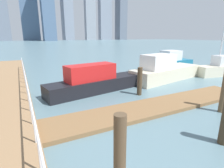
{
  "coord_description": "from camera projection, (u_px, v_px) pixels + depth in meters",
  "views": [
    {
      "loc": [
        -3.3,
        1.87,
        3.66
      ],
      "look_at": [
        0.9,
        10.05,
        1.19
      ],
      "focal_mm": 28.81,
      "sensor_mm": 36.0,
      "label": 1
    }
  ],
  "objects": [
    {
      "name": "ground_plane",
      "position": [
        59.0,
        74.0,
        17.99
      ],
      "size": [
        300.0,
        300.0,
        0.0
      ],
      "primitive_type": "plane",
      "color": "slate"
    },
    {
      "name": "floating_dock",
      "position": [
        156.0,
        106.0,
        9.41
      ],
      "size": [
        12.53,
        2.0,
        0.18
      ],
      "primitive_type": "cube",
      "color": "olive",
      "rests_on": "ground_plane"
    },
    {
      "name": "boardwalk_railing",
      "position": [
        29.0,
        98.0,
        7.28
      ],
      "size": [
        0.06,
        26.88,
        1.08
      ],
      "color": "white",
      "rests_on": "boardwalk"
    },
    {
      "name": "dock_piling_0",
      "position": [
        120.0,
        166.0,
        3.6
      ],
      "size": [
        0.25,
        0.25,
        2.26
      ],
      "primitive_type": "cylinder",
      "color": "brown",
      "rests_on": "ground_plane"
    },
    {
      "name": "dock_piling_2",
      "position": [
        140.0,
        81.0,
        11.32
      ],
      "size": [
        0.3,
        0.3,
        1.78
      ],
      "primitive_type": "cylinder",
      "color": "#473826",
      "rests_on": "ground_plane"
    },
    {
      "name": "dock_piling_3",
      "position": [
        224.0,
        88.0,
        8.64
      ],
      "size": [
        0.26,
        0.26,
        2.49
      ],
      "primitive_type": "cylinder",
      "color": "brown",
      "rests_on": "ground_plane"
    },
    {
      "name": "moored_boat_0",
      "position": [
        97.0,
        81.0,
        12.09
      ],
      "size": [
        7.43,
        2.77,
        1.89
      ],
      "color": "black",
      "rests_on": "ground_plane"
    },
    {
      "name": "moored_boat_1",
      "position": [
        218.0,
        68.0,
        17.05
      ],
      "size": [
        4.48,
        2.15,
        6.4
      ],
      "color": "beige",
      "rests_on": "ground_plane"
    },
    {
      "name": "moored_boat_4",
      "position": [
        164.0,
        71.0,
        15.14
      ],
      "size": [
        7.26,
        3.2,
        2.24
      ],
      "color": "beige",
      "rests_on": "ground_plane"
    },
    {
      "name": "moored_boat_5",
      "position": [
        172.0,
        61.0,
        21.4
      ],
      "size": [
        4.54,
        2.18,
        2.03
      ],
      "color": "#1E6B8C",
      "rests_on": "ground_plane"
    },
    {
      "name": "skyline_tower_2",
      "position": [
        28.0,
        3.0,
        143.8
      ],
      "size": [
        13.67,
        7.58,
        58.81
      ],
      "primitive_type": "cube",
      "rotation": [
        0.0,
        0.0,
        -0.03
      ],
      "color": "slate",
      "rests_on": "ground_plane"
    },
    {
      "name": "skyline_tower_3",
      "position": [
        47.0,
        4.0,
        132.08
      ],
      "size": [
        9.2,
        10.36,
        52.87
      ],
      "primitive_type": "cube",
      "rotation": [
        0.0,
        0.0,
        -0.01
      ],
      "color": "slate",
      "rests_on": "ground_plane"
    },
    {
      "name": "skyline_tower_5",
      "position": [
        90.0,
        12.0,
        167.04
      ],
      "size": [
        9.87,
        8.72,
        49.69
      ],
      "primitive_type": "cube",
      "rotation": [
        0.0,
        0.0,
        -0.09
      ],
      "color": "#8C939E",
      "rests_on": "ground_plane"
    },
    {
      "name": "skyline_tower_6",
      "position": [
        105.0,
        7.0,
        173.87
      ],
      "size": [
        12.39,
        6.76,
        61.13
      ],
      "primitive_type": "cube",
      "rotation": [
        0.0,
        0.0,
        0.04
      ],
      "color": "gray",
      "rests_on": "ground_plane"
    },
    {
      "name": "skyline_tower_7",
      "position": [
        121.0,
        11.0,
        181.03
      ],
      "size": [
        8.77,
        12.63,
        56.41
      ],
      "primitive_type": "cube",
      "rotation": [
        0.0,
        0.0,
        -0.06
      ],
      "color": "slate",
      "rests_on": "ground_plane"
    }
  ]
}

